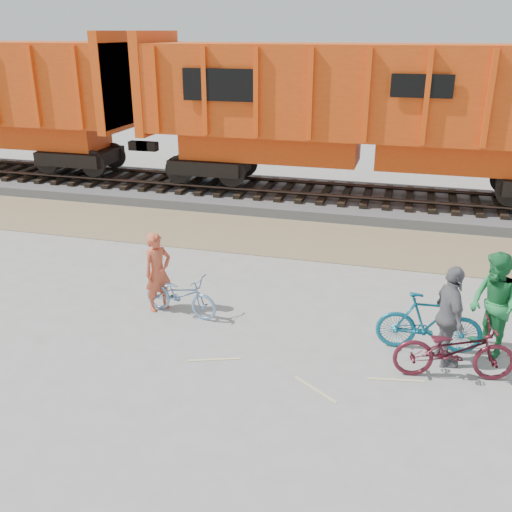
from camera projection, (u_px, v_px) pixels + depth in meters
The scene contains 11 objects.
ground at pixel (282, 344), 10.12m from camera, with size 120.00×120.00×0.00m, color #9E9E99.
gravel_strip at pixel (329, 241), 15.04m from camera, with size 120.00×3.00×0.02m, color #96835D.
ballast_bed at pixel (346, 201), 18.13m from camera, with size 120.00×4.00×0.30m, color slate.
track at pixel (346, 191), 18.01m from camera, with size 120.00×2.60×0.24m.
hopper_car_center at pixel (370, 109), 16.94m from camera, with size 14.00×3.13×4.65m.
bicycle_blue at pixel (181, 295), 11.06m from camera, with size 0.55×1.59×0.83m, color #7097BE.
bicycle_teal at pixel (429, 323), 9.75m from camera, with size 0.50×1.78×1.07m, color #0F607B.
bicycle_maroon at pixel (454, 350), 8.99m from camera, with size 0.66×1.89×0.99m, color #521521.
person_solo at pixel (158, 272), 11.14m from camera, with size 0.58×0.38×1.59m, color #C95133.
person_man at pixel (494, 305), 9.55m from camera, with size 0.88×0.69×1.82m, color #227E3F.
person_woman at pixel (450, 317), 9.24m from camera, with size 1.02×0.43×1.74m, color slate.
Camera 1 is at (1.89, -8.63, 5.19)m, focal length 40.00 mm.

